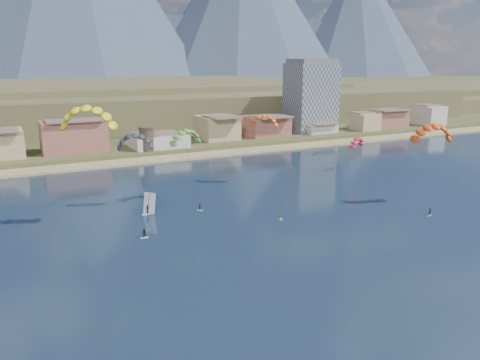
% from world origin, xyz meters
% --- Properties ---
extents(ground, '(2400.00, 2400.00, 0.00)m').
position_xyz_m(ground, '(0.00, 0.00, 0.00)').
color(ground, black).
rests_on(ground, ground).
extents(beach, '(2200.00, 12.00, 0.90)m').
position_xyz_m(beach, '(0.00, 106.00, 0.25)').
color(beach, tan).
rests_on(beach, ground).
extents(land, '(2200.00, 900.00, 4.00)m').
position_xyz_m(land, '(0.00, 560.00, 0.00)').
color(land, brown).
rests_on(land, ground).
extents(foothills, '(940.00, 210.00, 18.00)m').
position_xyz_m(foothills, '(22.39, 232.47, 9.08)').
color(foothills, brown).
rests_on(foothills, ground).
extents(town, '(400.00, 24.00, 12.00)m').
position_xyz_m(town, '(-40.00, 122.00, 8.00)').
color(town, beige).
rests_on(town, ground).
extents(apartment_tower, '(20.00, 16.00, 32.00)m').
position_xyz_m(apartment_tower, '(85.00, 128.00, 17.82)').
color(apartment_tower, gray).
rests_on(apartment_tower, ground).
extents(watchtower, '(5.82, 5.82, 8.60)m').
position_xyz_m(watchtower, '(5.00, 114.00, 6.37)').
color(watchtower, '#47382D').
rests_on(watchtower, ground).
extents(kitesurfer_yellow, '(13.76, 16.63, 27.04)m').
position_xyz_m(kitesurfer_yellow, '(-26.02, 46.85, 23.02)').
color(kitesurfer_yellow, silver).
rests_on(kitesurfer_yellow, ground).
extents(kitesurfer_orange, '(12.65, 11.12, 20.82)m').
position_xyz_m(kitesurfer_orange, '(47.17, 26.60, 17.76)').
color(kitesurfer_orange, silver).
rests_on(kitesurfer_orange, ground).
extents(kitesurfer_green, '(9.22, 12.11, 18.80)m').
position_xyz_m(kitesurfer_green, '(-2.53, 55.06, 16.14)').
color(kitesurfer_green, silver).
rests_on(kitesurfer_green, ground).
extents(distant_kite_dark, '(9.29, 6.92, 19.00)m').
position_xyz_m(distant_kite_dark, '(-14.67, 55.35, 16.13)').
color(distant_kite_dark, '#262626').
rests_on(distant_kite_dark, ground).
extents(distant_kite_orange, '(8.25, 7.59, 20.56)m').
position_xyz_m(distant_kite_orange, '(22.57, 61.46, 17.98)').
color(distant_kite_orange, '#262626').
rests_on(distant_kite_orange, ground).
extents(distant_kite_red, '(7.85, 6.84, 12.68)m').
position_xyz_m(distant_kite_red, '(55.90, 62.32, 9.42)').
color(distant_kite_red, '#262626').
rests_on(distant_kite_red, ground).
extents(windsurfer, '(2.74, 2.99, 4.77)m').
position_xyz_m(windsurfer, '(-14.10, 49.14, 1.52)').
color(windsurfer, silver).
rests_on(windsurfer, ground).
extents(buoy, '(0.61, 0.61, 0.61)m').
position_xyz_m(buoy, '(9.96, 32.16, 0.10)').
color(buoy, yellow).
rests_on(buoy, ground).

